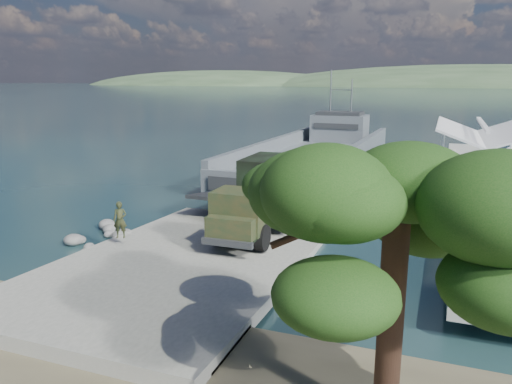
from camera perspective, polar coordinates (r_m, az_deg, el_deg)
name	(u,v)px	position (r m, az deg, el deg)	size (l,w,h in m)	color
ground	(199,259)	(24.09, -6.52, -7.63)	(1400.00, 1400.00, 0.00)	#18313B
boat_ramp	(189,261)	(23.17, -7.67, -7.85)	(10.00, 18.00, 0.50)	gray
shoreline_rocks	(98,241)	(27.73, -17.56, -5.39)	(3.20, 5.60, 0.90)	#62625F
distant_headlands	(490,87)	(581.40, 25.14, 10.85)	(1000.00, 240.00, 48.00)	#324A2E
pier	(479,175)	(39.44, 24.11, 1.81)	(6.40, 44.00, 6.10)	#A6A79D
landing_craft	(315,162)	(46.72, 6.76, 3.44)	(9.35, 34.02, 10.04)	#515A5F
military_truck	(260,197)	(26.02, 0.49, -0.54)	(2.77, 8.14, 3.75)	black
soldier	(121,228)	(24.91, -15.22, -3.95)	(0.65, 0.43, 1.78)	#1D321B
overhang_tree	(376,219)	(11.48, 13.57, -3.04)	(7.32, 6.74, 6.65)	#372116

